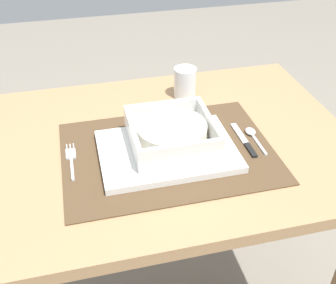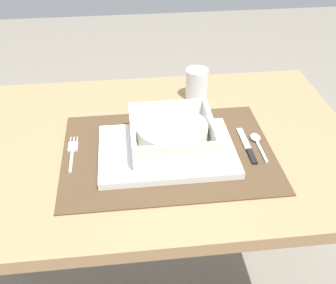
{
  "view_description": "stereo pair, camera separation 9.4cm",
  "coord_description": "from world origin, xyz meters",
  "px_view_note": "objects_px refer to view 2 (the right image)",
  "views": [
    {
      "loc": [
        -0.15,
        -0.79,
        1.29
      ],
      "look_at": [
        0.03,
        -0.05,
        0.74
      ],
      "focal_mm": 44.61,
      "sensor_mm": 36.0,
      "label": 1
    },
    {
      "loc": [
        -0.06,
        -0.81,
        1.29
      ],
      "look_at": [
        0.03,
        -0.05,
        0.74
      ],
      "focal_mm": 44.61,
      "sensor_mm": 36.0,
      "label": 2
    }
  ],
  "objects_px": {
    "fork": "(73,151)",
    "porridge_bowl": "(172,134)",
    "butter_knife": "(248,147)",
    "drinking_glass": "(197,85)",
    "dining_table": "(155,176)",
    "spoon": "(257,140)"
  },
  "relations": [
    {
      "from": "fork",
      "to": "porridge_bowl",
      "type": "bearing_deg",
      "value": -0.26
    },
    {
      "from": "porridge_bowl",
      "to": "butter_knife",
      "type": "distance_m",
      "value": 0.18
    },
    {
      "from": "porridge_bowl",
      "to": "drinking_glass",
      "type": "xyz_separation_m",
      "value": [
        0.1,
        0.23,
        -0.01
      ]
    },
    {
      "from": "dining_table",
      "to": "drinking_glass",
      "type": "xyz_separation_m",
      "value": [
        0.13,
        0.19,
        0.15
      ]
    },
    {
      "from": "fork",
      "to": "spoon",
      "type": "bearing_deg",
      "value": 2.07
    },
    {
      "from": "dining_table",
      "to": "fork",
      "type": "height_order",
      "value": "fork"
    },
    {
      "from": "dining_table",
      "to": "butter_knife",
      "type": "height_order",
      "value": "butter_knife"
    },
    {
      "from": "porridge_bowl",
      "to": "butter_knife",
      "type": "height_order",
      "value": "porridge_bowl"
    },
    {
      "from": "spoon",
      "to": "drinking_glass",
      "type": "height_order",
      "value": "drinking_glass"
    },
    {
      "from": "porridge_bowl",
      "to": "spoon",
      "type": "xyz_separation_m",
      "value": [
        0.2,
        0.0,
        -0.04
      ]
    },
    {
      "from": "drinking_glass",
      "to": "fork",
      "type": "bearing_deg",
      "value": -146.05
    },
    {
      "from": "spoon",
      "to": "butter_knife",
      "type": "xyz_separation_m",
      "value": [
        -0.03,
        -0.02,
        -0.0
      ]
    },
    {
      "from": "fork",
      "to": "drinking_glass",
      "type": "relative_size",
      "value": 1.56
    },
    {
      "from": "dining_table",
      "to": "drinking_glass",
      "type": "height_order",
      "value": "drinking_glass"
    },
    {
      "from": "porridge_bowl",
      "to": "fork",
      "type": "distance_m",
      "value": 0.23
    },
    {
      "from": "dining_table",
      "to": "butter_knife",
      "type": "relative_size",
      "value": 6.97
    },
    {
      "from": "porridge_bowl",
      "to": "spoon",
      "type": "bearing_deg",
      "value": 1.25
    },
    {
      "from": "dining_table",
      "to": "butter_knife",
      "type": "bearing_deg",
      "value": -15.72
    },
    {
      "from": "porridge_bowl",
      "to": "drinking_glass",
      "type": "height_order",
      "value": "drinking_glass"
    },
    {
      "from": "fork",
      "to": "drinking_glass",
      "type": "height_order",
      "value": "drinking_glass"
    },
    {
      "from": "fork",
      "to": "dining_table",
      "type": "bearing_deg",
      "value": 11.29
    },
    {
      "from": "butter_knife",
      "to": "porridge_bowl",
      "type": "bearing_deg",
      "value": 173.25
    }
  ]
}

